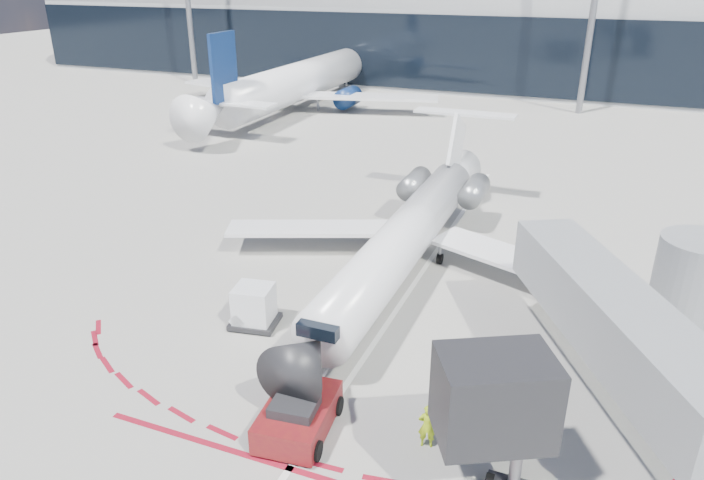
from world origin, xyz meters
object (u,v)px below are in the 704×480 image
at_px(regional_jet, 410,231).
at_px(uld_container, 254,307).
at_px(pushback_tug, 298,415).
at_px(ramp_worker, 427,426).

xyz_separation_m(regional_jet, uld_container, (-4.65, -8.06, -1.23)).
relative_size(pushback_tug, uld_container, 2.44).
relative_size(regional_jet, ramp_worker, 15.93).
height_order(regional_jet, pushback_tug, regional_jet).
bearing_deg(pushback_tug, uld_container, 125.62).
distance_m(pushback_tug, uld_container, 7.37).
relative_size(ramp_worker, uld_container, 0.71).
bearing_deg(pushback_tug, regional_jet, 84.99).
xyz_separation_m(ramp_worker, uld_container, (-9.18, 4.59, 0.13)).
bearing_deg(ramp_worker, regional_jet, -84.41).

